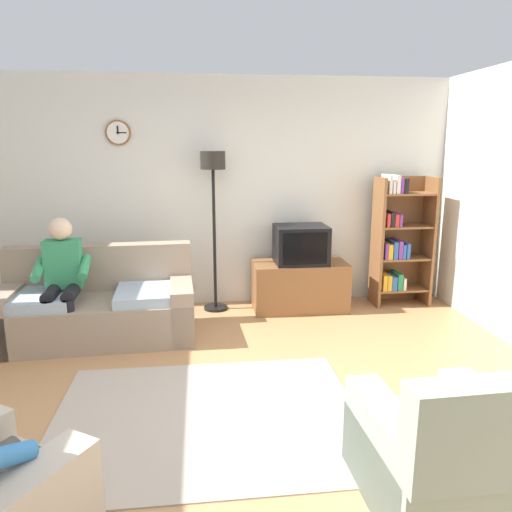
% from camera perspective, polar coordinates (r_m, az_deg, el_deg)
% --- Properties ---
extents(ground_plane, '(12.00, 12.00, 0.00)m').
position_cam_1_polar(ground_plane, '(3.67, -2.74, -18.48)').
color(ground_plane, '#B27F51').
extents(back_wall_assembly, '(6.20, 0.17, 2.70)m').
position_cam_1_polar(back_wall_assembly, '(5.81, -4.77, 7.46)').
color(back_wall_assembly, silver).
rests_on(back_wall_assembly, ground_plane).
extents(couch, '(1.94, 0.97, 0.90)m').
position_cam_1_polar(couch, '(5.12, -18.31, -5.87)').
color(couch, gray).
rests_on(couch, ground_plane).
extents(tv_stand, '(1.10, 0.56, 0.57)m').
position_cam_1_polar(tv_stand, '(5.73, 5.19, -3.51)').
color(tv_stand, brown).
rests_on(tv_stand, ground_plane).
extents(tv, '(0.60, 0.49, 0.44)m').
position_cam_1_polar(tv, '(5.58, 5.35, 1.39)').
color(tv, black).
rests_on(tv, tv_stand).
extents(bookshelf, '(0.68, 0.36, 1.58)m').
position_cam_1_polar(bookshelf, '(6.04, 16.55, 1.77)').
color(bookshelf, brown).
rests_on(bookshelf, ground_plane).
extents(floor_lamp, '(0.28, 0.28, 1.85)m').
position_cam_1_polar(floor_lamp, '(5.49, -5.10, 8.17)').
color(floor_lamp, black).
rests_on(floor_lamp, ground_plane).
extents(armchair_near_bookshelf, '(0.83, 0.91, 0.90)m').
position_cam_1_polar(armchair_near_bookshelf, '(2.95, 21.45, -21.39)').
color(armchair_near_bookshelf, gray).
rests_on(armchair_near_bookshelf, ground_plane).
extents(area_rug, '(2.20, 1.70, 0.01)m').
position_cam_1_polar(area_rug, '(3.66, -5.80, -18.49)').
color(area_rug, '#AD9E8E').
rests_on(area_rug, ground_plane).
extents(person_on_couch, '(0.53, 0.55, 1.24)m').
position_cam_1_polar(person_on_couch, '(4.97, -22.09, -2.07)').
color(person_on_couch, '#338C59').
rests_on(person_on_couch, ground_plane).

